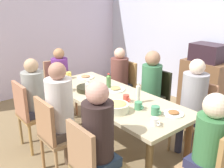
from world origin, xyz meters
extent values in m
plane|color=olive|center=(0.00, 0.00, 0.00)|extent=(6.11, 6.11, 0.00)
cube|color=silver|center=(0.00, 2.16, 1.30)|extent=(5.33, 0.12, 2.60)
cube|color=silver|center=(-2.61, 0.00, 1.30)|extent=(0.12, 4.44, 2.60)
cube|color=#BDAE8A|center=(0.00, 0.00, 0.72)|extent=(2.03, 0.81, 0.04)
cylinder|color=brown|center=(-0.91, -0.30, 0.35)|extent=(0.07, 0.07, 0.70)
cylinder|color=brown|center=(-0.91, 0.30, 0.35)|extent=(0.07, 0.07, 0.70)
cylinder|color=brown|center=(0.91, 0.30, 0.35)|extent=(0.07, 0.07, 0.70)
cube|color=#AD7E48|center=(-0.68, 0.70, 0.44)|extent=(0.40, 0.40, 0.04)
cylinder|color=#B1784C|center=(-0.51, 0.87, 0.21)|extent=(0.04, 0.04, 0.43)
cylinder|color=#B6864C|center=(-0.85, 0.87, 0.21)|extent=(0.04, 0.04, 0.43)
cylinder|color=#A58848|center=(-0.51, 0.53, 0.21)|extent=(0.04, 0.04, 0.43)
cylinder|color=#B37A52|center=(-0.85, 0.53, 0.21)|extent=(0.04, 0.04, 0.43)
cube|color=#B3854C|center=(-0.68, 0.88, 0.68)|extent=(0.38, 0.04, 0.45)
cylinder|color=#3B424C|center=(-0.60, 0.60, 0.23)|extent=(0.09, 0.09, 0.45)
cylinder|color=#413B40|center=(-0.76, 0.60, 0.23)|extent=(0.09, 0.09, 0.45)
cube|color=#383A4B|center=(-0.68, 0.70, 0.50)|extent=(0.30, 0.30, 0.10)
cylinder|color=brown|center=(-0.68, 0.70, 0.76)|extent=(0.28, 0.28, 0.43)
sphere|color=#E8B296|center=(-0.68, 0.70, 1.05)|extent=(0.17, 0.17, 0.17)
cube|color=#A4814E|center=(0.68, -0.70, 0.44)|extent=(0.40, 0.40, 0.04)
cube|color=#A67A57|center=(0.68, -0.88, 0.68)|extent=(0.38, 0.04, 0.45)
cube|color=#253851|center=(0.68, -0.70, 0.50)|extent=(0.30, 0.30, 0.10)
cylinder|color=#2F2221|center=(0.68, -0.70, 0.81)|extent=(0.27, 0.27, 0.51)
sphere|color=#D59887|center=(0.68, -0.70, 1.15)|extent=(0.19, 0.19, 0.19)
cube|color=#A68058|center=(0.00, -0.70, 0.44)|extent=(0.40, 0.40, 0.04)
cylinder|color=#AC7D4D|center=(-0.17, -0.87, 0.21)|extent=(0.04, 0.04, 0.43)
cylinder|color=tan|center=(0.17, -0.87, 0.21)|extent=(0.04, 0.04, 0.43)
cylinder|color=#AB7B53|center=(-0.17, -0.53, 0.21)|extent=(0.04, 0.04, 0.43)
cylinder|color=#A38551|center=(0.17, -0.53, 0.21)|extent=(0.04, 0.04, 0.43)
cube|color=#A97753|center=(0.00, -0.88, 0.68)|extent=(0.38, 0.04, 0.45)
cylinder|color=brown|center=(-0.08, -0.60, 0.23)|extent=(0.09, 0.09, 0.45)
cylinder|color=brown|center=(0.08, -0.60, 0.23)|extent=(0.09, 0.09, 0.45)
cube|color=#51443E|center=(0.00, -0.70, 0.50)|extent=(0.30, 0.30, 0.10)
cylinder|color=silver|center=(0.00, -0.70, 0.82)|extent=(0.28, 0.28, 0.55)
sphere|color=#A8745E|center=(0.00, -0.70, 1.18)|extent=(0.18, 0.18, 0.18)
cube|color=#B7854B|center=(-0.68, -0.70, 0.44)|extent=(0.40, 0.40, 0.04)
cylinder|color=#A68654|center=(-0.85, -0.87, 0.21)|extent=(0.04, 0.04, 0.43)
cylinder|color=#B4894A|center=(-0.51, -0.87, 0.21)|extent=(0.04, 0.04, 0.43)
cylinder|color=#AD8449|center=(-0.85, -0.53, 0.21)|extent=(0.04, 0.04, 0.43)
cylinder|color=#A57851|center=(-0.51, -0.53, 0.21)|extent=(0.04, 0.04, 0.43)
cube|color=#B57758|center=(-0.68, -0.88, 0.68)|extent=(0.38, 0.04, 0.45)
cylinder|color=#373E4C|center=(-0.76, -0.60, 0.23)|extent=(0.09, 0.09, 0.45)
cylinder|color=#393939|center=(-0.60, -0.60, 0.23)|extent=(0.09, 0.09, 0.45)
cube|color=#373648|center=(-0.68, -0.70, 0.50)|extent=(0.30, 0.30, 0.10)
cylinder|color=#979B97|center=(-0.68, -0.70, 0.78)|extent=(0.27, 0.27, 0.47)
sphere|color=tan|center=(-0.68, -0.70, 1.10)|extent=(0.17, 0.17, 0.17)
cube|color=#292B4C|center=(1.31, 0.00, 0.50)|extent=(0.30, 0.30, 0.10)
cylinder|color=#3A7643|center=(1.31, 0.00, 0.76)|extent=(0.28, 0.28, 0.41)
sphere|color=beige|center=(1.31, 0.00, 1.06)|extent=(0.21, 0.21, 0.21)
cube|color=tan|center=(0.68, 0.70, 0.44)|extent=(0.40, 0.40, 0.04)
cylinder|color=#B2824C|center=(0.85, 0.87, 0.21)|extent=(0.04, 0.04, 0.43)
cylinder|color=#A98351|center=(0.51, 0.87, 0.21)|extent=(0.04, 0.04, 0.43)
cylinder|color=#AC7952|center=(0.85, 0.53, 0.21)|extent=(0.04, 0.04, 0.43)
cylinder|color=#A78558|center=(0.51, 0.53, 0.21)|extent=(0.04, 0.04, 0.43)
cube|color=#B57752|center=(0.68, 0.88, 0.68)|extent=(0.38, 0.04, 0.45)
cylinder|color=#2C394F|center=(0.76, 0.60, 0.23)|extent=(0.09, 0.09, 0.45)
cylinder|color=#313348|center=(0.60, 0.60, 0.23)|extent=(0.09, 0.09, 0.45)
cube|color=#32314C|center=(0.68, 0.70, 0.50)|extent=(0.30, 0.30, 0.10)
cylinder|color=#95949D|center=(0.68, 0.70, 0.80)|extent=(0.30, 0.30, 0.49)
sphere|color=beige|center=(0.68, 0.70, 1.12)|extent=(0.18, 0.18, 0.18)
cube|color=#AB7758|center=(-1.31, 0.00, 0.44)|extent=(0.40, 0.40, 0.04)
cylinder|color=tan|center=(-1.48, 0.17, 0.21)|extent=(0.04, 0.04, 0.43)
cylinder|color=#B2824E|center=(-1.48, -0.17, 0.21)|extent=(0.04, 0.04, 0.43)
cylinder|color=#B27957|center=(-1.14, 0.17, 0.21)|extent=(0.04, 0.04, 0.43)
cylinder|color=#A47C4F|center=(-1.14, -0.17, 0.21)|extent=(0.04, 0.04, 0.43)
cube|color=#AB7F56|center=(-1.49, 0.00, 0.68)|extent=(0.04, 0.38, 0.45)
cylinder|color=brown|center=(-1.21, 0.08, 0.23)|extent=(0.09, 0.09, 0.45)
cylinder|color=brown|center=(-1.21, -0.08, 0.23)|extent=(0.09, 0.09, 0.45)
cube|color=brown|center=(-1.31, 0.00, 0.50)|extent=(0.30, 0.30, 0.10)
cylinder|color=#6B308A|center=(-1.31, 0.00, 0.76)|extent=(0.26, 0.26, 0.41)
sphere|color=#AD7A53|center=(-1.31, 0.00, 1.04)|extent=(0.17, 0.17, 0.17)
cube|color=black|center=(0.00, 0.70, 0.44)|extent=(0.40, 0.40, 0.04)
cylinder|color=black|center=(0.17, 0.87, 0.21)|extent=(0.04, 0.04, 0.43)
cylinder|color=black|center=(-0.17, 0.87, 0.21)|extent=(0.04, 0.04, 0.43)
cylinder|color=black|center=(0.17, 0.53, 0.21)|extent=(0.04, 0.04, 0.43)
cylinder|color=black|center=(-0.17, 0.53, 0.21)|extent=(0.04, 0.04, 0.43)
cube|color=black|center=(0.00, 0.88, 0.68)|extent=(0.38, 0.04, 0.45)
cylinder|color=#42403B|center=(0.08, 0.60, 0.23)|extent=(0.09, 0.09, 0.45)
cylinder|color=#383A40|center=(-0.08, 0.60, 0.23)|extent=(0.09, 0.09, 0.45)
cube|color=#46473B|center=(0.00, 0.70, 0.50)|extent=(0.30, 0.30, 0.10)
cylinder|color=#36714A|center=(0.00, 0.70, 0.78)|extent=(0.27, 0.27, 0.46)
sphere|color=#9B7055|center=(0.00, 0.70, 1.10)|extent=(0.20, 0.20, 0.20)
cylinder|color=silver|center=(-0.12, 0.16, 0.75)|extent=(0.25, 0.25, 0.01)
ellipsoid|color=tan|center=(-0.12, 0.16, 0.77)|extent=(0.14, 0.14, 0.02)
cylinder|color=silver|center=(-0.80, 0.15, 0.75)|extent=(0.25, 0.25, 0.01)
ellipsoid|color=tan|center=(-0.80, 0.15, 0.77)|extent=(0.14, 0.14, 0.02)
cylinder|color=white|center=(0.80, 0.16, 0.75)|extent=(0.21, 0.21, 0.01)
ellipsoid|color=#9B5C31|center=(0.80, 0.16, 0.77)|extent=(0.11, 0.11, 0.02)
cylinder|color=beige|center=(0.38, -0.25, 0.78)|extent=(0.25, 0.25, 0.09)
ellipsoid|color=tan|center=(0.38, -0.25, 0.83)|extent=(0.20, 0.20, 0.04)
cylinder|color=black|center=(-0.33, -0.13, 0.77)|extent=(0.28, 0.28, 0.06)
cylinder|color=black|center=(-0.09, -0.13, 0.78)|extent=(0.18, 0.02, 0.02)
cylinder|color=#428460|center=(0.68, 0.01, 0.78)|extent=(0.09, 0.09, 0.09)
torus|color=#438A5E|center=(0.74, 0.01, 0.78)|extent=(0.05, 0.01, 0.05)
cylinder|color=white|center=(-0.50, -0.32, 0.79)|extent=(0.08, 0.08, 0.10)
torus|color=silver|center=(-0.45, -0.32, 0.79)|extent=(0.05, 0.01, 0.05)
cylinder|color=#DFC653|center=(-0.94, -0.06, 0.79)|extent=(0.09, 0.09, 0.09)
torus|color=#E0BC4C|center=(-0.89, -0.06, 0.79)|extent=(0.05, 0.01, 0.05)
cylinder|color=#3F925A|center=(0.05, -0.30, 0.79)|extent=(0.09, 0.09, 0.09)
torus|color=#46896A|center=(0.11, -0.30, 0.79)|extent=(0.05, 0.01, 0.05)
cylinder|color=#CD4437|center=(0.25, 0.01, 0.78)|extent=(0.07, 0.07, 0.08)
torus|color=#C74D47|center=(0.29, 0.01, 0.78)|extent=(0.05, 0.01, 0.05)
cylinder|color=white|center=(0.83, -0.17, 0.78)|extent=(0.07, 0.07, 0.08)
torus|color=white|center=(0.88, -0.17, 0.78)|extent=(0.05, 0.01, 0.05)
cylinder|color=#448A5E|center=(0.48, -0.03, 0.78)|extent=(0.08, 0.08, 0.08)
torus|color=#3F8767|center=(0.53, -0.03, 0.78)|extent=(0.05, 0.01, 0.05)
cylinder|color=#4B7641|center=(-0.22, 0.13, 0.82)|extent=(0.06, 0.06, 0.16)
cone|color=#4E8933|center=(-0.22, 0.13, 0.92)|extent=(0.05, 0.05, 0.03)
cylinder|color=red|center=(-0.22, 0.13, 0.94)|extent=(0.03, 0.03, 0.01)
cylinder|color=silver|center=(0.35, 0.09, 0.84)|extent=(0.05, 0.05, 0.20)
cone|color=silver|center=(0.35, 0.09, 0.95)|extent=(0.05, 0.05, 0.03)
cylinder|color=white|center=(0.35, 0.09, 0.97)|extent=(0.03, 0.03, 0.01)
cylinder|color=silver|center=(-0.07, -0.30, 0.84)|extent=(0.07, 0.07, 0.20)
cone|color=silver|center=(-0.07, -0.30, 0.95)|extent=(0.06, 0.06, 0.03)
cylinder|color=white|center=(-0.07, -0.30, 0.97)|extent=(0.03, 0.03, 0.01)
cube|color=brown|center=(0.12, 1.86, 0.45)|extent=(0.70, 0.44, 0.90)
cube|color=#2D1C25|center=(0.12, 1.86, 1.04)|extent=(0.48, 0.36, 0.28)
camera|label=1|loc=(2.23, -1.82, 1.88)|focal=40.70mm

